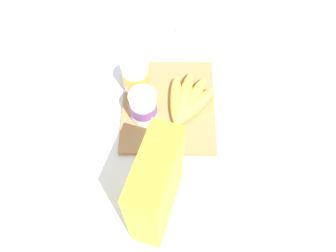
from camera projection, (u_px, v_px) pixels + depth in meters
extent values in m
plane|color=white|center=(169.00, 107.00, 0.99)|extent=(2.40, 2.40, 0.00)
cube|color=#A37A4C|center=(169.00, 105.00, 0.98)|extent=(0.30, 0.25, 0.01)
cube|color=yellow|center=(156.00, 188.00, 0.73)|extent=(0.18, 0.11, 0.25)
cylinder|color=white|center=(143.00, 107.00, 0.91)|extent=(0.07, 0.07, 0.09)
cylinder|color=#7A4C99|center=(143.00, 107.00, 0.91)|extent=(0.07, 0.07, 0.03)
cylinder|color=silver|center=(142.00, 96.00, 0.87)|extent=(0.07, 0.07, 0.00)
cylinder|color=white|center=(136.00, 76.00, 0.96)|extent=(0.07, 0.07, 0.09)
cylinder|color=gold|center=(136.00, 76.00, 0.96)|extent=(0.07, 0.07, 0.04)
cylinder|color=silver|center=(134.00, 65.00, 0.92)|extent=(0.07, 0.07, 0.00)
ellipsoid|color=#DDC749|center=(196.00, 106.00, 0.95)|extent=(0.14, 0.13, 0.03)
ellipsoid|color=#DDC749|center=(191.00, 100.00, 0.96)|extent=(0.17, 0.11, 0.03)
ellipsoid|color=#DDC749|center=(184.00, 97.00, 0.96)|extent=(0.18, 0.07, 0.04)
ellipsoid|color=#DDC749|center=(176.00, 99.00, 0.96)|extent=(0.16, 0.04, 0.03)
cylinder|color=brown|center=(177.00, 126.00, 0.93)|extent=(0.01, 0.01, 0.02)
cylinder|color=silver|center=(168.00, 40.00, 1.11)|extent=(0.10, 0.07, 0.01)
ellipsoid|color=silver|center=(179.00, 28.00, 1.13)|extent=(0.04, 0.04, 0.01)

